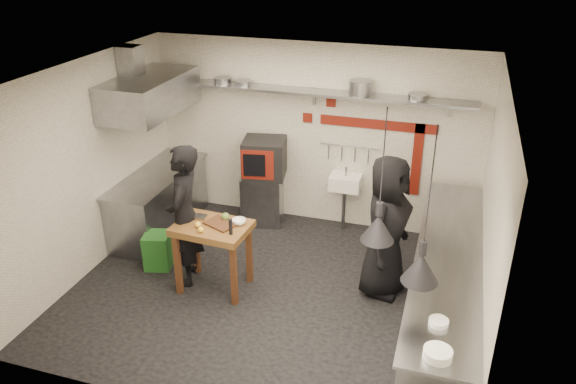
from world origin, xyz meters
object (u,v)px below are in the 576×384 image
(green_bin, at_px, (158,250))
(chef_right, at_px, (386,227))
(chef_left, at_px, (185,216))
(combi_oven, at_px, (264,158))
(prep_table, at_px, (214,257))
(oven_stand, at_px, (263,198))

(green_bin, distance_m, chef_right, 3.12)
(chef_left, distance_m, chef_right, 2.53)
(combi_oven, height_order, chef_right, chef_right)
(prep_table, height_order, chef_left, chef_left)
(chef_right, bearing_deg, green_bin, 109.56)
(green_bin, xyz_separation_m, chef_right, (3.02, 0.36, 0.67))
(oven_stand, relative_size, chef_right, 0.43)
(oven_stand, xyz_separation_m, chef_left, (-0.39, -1.83, 0.55))
(prep_table, distance_m, chef_left, 0.64)
(oven_stand, bearing_deg, chef_right, -42.84)
(chef_left, xyz_separation_m, chef_right, (2.48, 0.51, -0.02))
(green_bin, relative_size, chef_left, 0.26)
(green_bin, xyz_separation_m, chef_left, (0.54, -0.15, 0.70))
(green_bin, bearing_deg, oven_stand, 61.12)
(oven_stand, xyz_separation_m, green_bin, (-0.92, -1.68, -0.15))
(prep_table, bearing_deg, combi_oven, 92.66)
(green_bin, height_order, prep_table, prep_table)
(chef_left, bearing_deg, green_bin, -117.03)
(oven_stand, height_order, combi_oven, combi_oven)
(oven_stand, distance_m, prep_table, 1.90)
(oven_stand, distance_m, green_bin, 1.92)
(combi_oven, bearing_deg, prep_table, -101.62)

